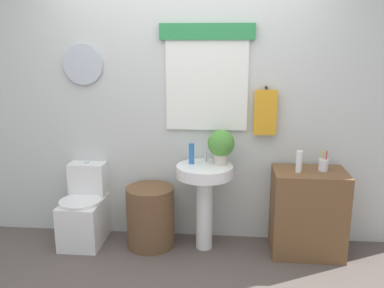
{
  "coord_description": "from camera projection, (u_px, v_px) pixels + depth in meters",
  "views": [
    {
      "loc": [
        0.39,
        -2.62,
        1.83
      ],
      "look_at": [
        0.08,
        0.8,
        0.99
      ],
      "focal_mm": 38.51,
      "sensor_mm": 36.0,
      "label": 1
    }
  ],
  "objects": [
    {
      "name": "faucet",
      "position": [
        205.0,
        157.0,
        3.72
      ],
      "size": [
        0.03,
        0.03,
        0.1
      ],
      "primitive_type": "cylinder",
      "color": "silver",
      "rests_on": "pedestal_sink"
    },
    {
      "name": "soap_bottle",
      "position": [
        192.0,
        154.0,
        3.66
      ],
      "size": [
        0.05,
        0.05,
        0.19
      ],
      "primitive_type": "cylinder",
      "color": "#2D6BB7",
      "rests_on": "pedestal_sink"
    },
    {
      "name": "lotion_bottle",
      "position": [
        299.0,
        162.0,
        3.49
      ],
      "size": [
        0.05,
        0.05,
        0.19
      ],
      "primitive_type": "cylinder",
      "color": "white",
      "rests_on": "wooden_cabinet"
    },
    {
      "name": "back_wall",
      "position": [
        187.0,
        102.0,
        3.8
      ],
      "size": [
        4.4,
        0.18,
        2.6
      ],
      "color": "silver",
      "rests_on": "ground_plane"
    },
    {
      "name": "potted_plant",
      "position": [
        221.0,
        145.0,
        3.62
      ],
      "size": [
        0.24,
        0.24,
        0.31
      ],
      "color": "beige",
      "rests_on": "pedestal_sink"
    },
    {
      "name": "laundry_hamper",
      "position": [
        150.0,
        217.0,
        3.78
      ],
      "size": [
        0.44,
        0.44,
        0.56
      ],
      "primitive_type": "cylinder",
      "color": "brown",
      "rests_on": "ground_plane"
    },
    {
      "name": "toothbrush_cup",
      "position": [
        323.0,
        165.0,
        3.54
      ],
      "size": [
        0.08,
        0.08,
        0.19
      ],
      "color": "silver",
      "rests_on": "wooden_cabinet"
    },
    {
      "name": "toilet",
      "position": [
        85.0,
        212.0,
        3.87
      ],
      "size": [
        0.38,
        0.51,
        0.75
      ],
      "color": "white",
      "rests_on": "ground_plane"
    },
    {
      "name": "pedestal_sink",
      "position": [
        204.0,
        187.0,
        3.67
      ],
      "size": [
        0.5,
        0.5,
        0.78
      ],
      "color": "white",
      "rests_on": "ground_plane"
    },
    {
      "name": "wooden_cabinet",
      "position": [
        308.0,
        212.0,
        3.63
      ],
      "size": [
        0.62,
        0.44,
        0.76
      ],
      "primitive_type": "cube",
      "color": "brown",
      "rests_on": "ground_plane"
    }
  ]
}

